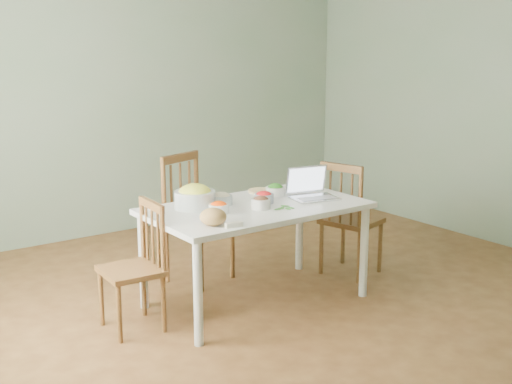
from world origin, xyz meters
TOP-DOWN VIEW (x-y plane):
  - floor at (0.00, 0.00)m, footprint 5.00×5.00m
  - wall_back at (0.00, 2.50)m, footprint 5.00×0.00m
  - wall_right at (2.50, 0.00)m, footprint 0.00×5.00m
  - dining_table at (-0.20, 0.18)m, footprint 1.56×0.88m
  - chair_far at (-0.30, 0.82)m, footprint 0.56×0.54m
  - chair_left at (-1.15, 0.28)m, footprint 0.38×0.40m
  - chair_right at (0.80, 0.23)m, footprint 0.49×0.51m
  - bread_boule at (-0.73, -0.08)m, footprint 0.21×0.21m
  - butter_stick at (-0.65, -0.19)m, footprint 0.12×0.05m
  - bowl_squash at (-0.60, 0.37)m, footprint 0.32×0.32m
  - bowl_carrot at (-0.53, 0.17)m, footprint 0.17×0.17m
  - bowl_onion at (-0.39, 0.35)m, footprint 0.18×0.18m
  - bowl_mushroom at (-0.23, 0.09)m, footprint 0.18×0.18m
  - bowl_redpep at (-0.11, 0.21)m, footprint 0.18×0.18m
  - bowl_broccoli at (0.10, 0.35)m, footprint 0.18×0.18m
  - flatbread at (0.08, 0.51)m, footprint 0.20×0.20m
  - basil_bunch at (-0.10, -0.00)m, footprint 0.18×0.18m
  - laptop at (0.27, 0.09)m, footprint 0.38×0.34m

SIDE VIEW (x-z plane):
  - floor at x=0.00m, z-range 0.00..0.00m
  - dining_table at x=-0.20m, z-range 0.00..0.73m
  - chair_left at x=-1.15m, z-range 0.00..0.86m
  - chair_right at x=0.80m, z-range 0.00..0.94m
  - chair_far at x=-0.30m, z-range 0.00..1.01m
  - flatbread at x=0.08m, z-range 0.73..0.75m
  - basil_bunch at x=-0.10m, z-range 0.73..0.75m
  - butter_stick at x=-0.65m, z-range 0.73..0.76m
  - bowl_carrot at x=-0.53m, z-range 0.73..0.81m
  - bowl_redpep at x=-0.11m, z-range 0.73..0.82m
  - bowl_onion at x=-0.39m, z-range 0.73..0.82m
  - bowl_mushroom at x=-0.23m, z-range 0.73..0.82m
  - bowl_broccoli at x=0.10m, z-range 0.73..0.82m
  - bread_boule at x=-0.73m, z-range 0.73..0.85m
  - bowl_squash at x=-0.60m, z-range 0.73..0.90m
  - laptop at x=0.27m, z-range 0.73..0.96m
  - wall_back at x=0.00m, z-range 0.00..2.70m
  - wall_right at x=2.50m, z-range 0.00..2.70m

